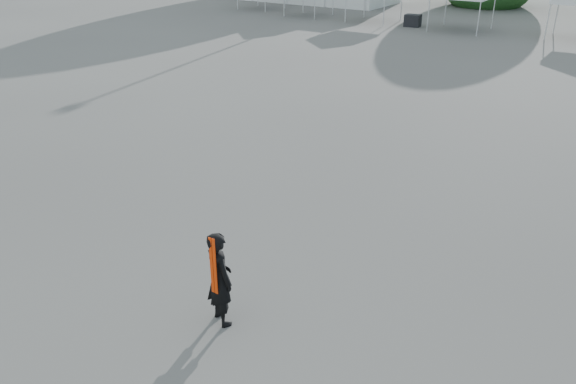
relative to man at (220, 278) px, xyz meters
The scene contains 3 objects.
ground 2.92m from the man, 89.92° to the left, with size 120.00×120.00×0.00m, color #474442.
man is the anchor object (origin of this frame).
crate_west 31.04m from the man, 106.70° to the left, with size 0.97×0.75×0.75m, color black.
Camera 1 is at (5.01, -8.37, 5.87)m, focal length 35.00 mm.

